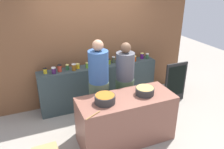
{
  "coord_description": "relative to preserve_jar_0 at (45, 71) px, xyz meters",
  "views": [
    {
      "loc": [
        -1.54,
        -3.36,
        2.82
      ],
      "look_at": [
        0.0,
        0.35,
        1.05
      ],
      "focal_mm": 36.58,
      "sensor_mm": 36.0,
      "label": 1
    }
  ],
  "objects": [
    {
      "name": "preserve_jar_12",
      "position": [
        1.84,
        -0.04,
        0.01
      ],
      "size": [
        0.07,
        0.07,
        0.14
      ],
      "color": "#234830",
      "rests_on": "display_shelf"
    },
    {
      "name": "preserve_jar_1",
      "position": [
        0.16,
        -0.06,
        0.01
      ],
      "size": [
        0.09,
        0.09,
        0.13
      ],
      "color": "#411C4E",
      "rests_on": "display_shelf"
    },
    {
      "name": "preserve_jar_15",
      "position": [
        2.39,
        -0.01,
        0.0
      ],
      "size": [
        0.07,
        0.07,
        0.12
      ],
      "color": "#2A4F33",
      "rests_on": "display_shelf"
    },
    {
      "name": "cooking_pot_center",
      "position": [
        1.51,
        -1.42,
        -0.07
      ],
      "size": [
        0.33,
        0.33,
        0.13
      ],
      "color": "#2D2D2D",
      "rests_on": "prep_table"
    },
    {
      "name": "storefront_wall",
      "position": [
        1.16,
        0.34,
        0.48
      ],
      "size": [
        4.8,
        0.12,
        3.0
      ],
      "primitive_type": "cube",
      "color": "brown",
      "rests_on": "ground"
    },
    {
      "name": "preserve_jar_8",
      "position": [
        1.41,
        -0.0,
        0.0
      ],
      "size": [
        0.07,
        0.07,
        0.12
      ],
      "color": "olive",
      "rests_on": "display_shelf"
    },
    {
      "name": "cook_in_cap",
      "position": [
        1.45,
        -0.73,
        -0.28
      ],
      "size": [
        0.38,
        0.38,
        1.65
      ],
      "color": "#4B6445",
      "rests_on": "ground"
    },
    {
      "name": "preserve_jar_5",
      "position": [
        0.68,
        0.01,
        -0.01
      ],
      "size": [
        0.08,
        0.08,
        0.11
      ],
      "color": "gold",
      "rests_on": "display_shelf"
    },
    {
      "name": "prep_table",
      "position": [
        1.16,
        -1.41,
        -0.58
      ],
      "size": [
        1.7,
        0.7,
        0.88
      ],
      "primitive_type": "cube",
      "color": "brown",
      "rests_on": "ground"
    },
    {
      "name": "preserve_jar_2",
      "position": [
        0.29,
        -0.01,
        0.02
      ],
      "size": [
        0.09,
        0.09,
        0.15
      ],
      "color": "#BF3925",
      "rests_on": "display_shelf"
    },
    {
      "name": "preserve_jar_6",
      "position": [
        0.88,
        -0.04,
        0.0
      ],
      "size": [
        0.07,
        0.07,
        0.12
      ],
      "color": "#5D9327",
      "rests_on": "display_shelf"
    },
    {
      "name": "preserve_jar_11",
      "position": [
        1.73,
        -0.03,
        -0.0
      ],
      "size": [
        0.09,
        0.09,
        0.11
      ],
      "color": "brown",
      "rests_on": "display_shelf"
    },
    {
      "name": "preserve_jar_13",
      "position": [
        2.02,
        -0.05,
        0.01
      ],
      "size": [
        0.08,
        0.08,
        0.13
      ],
      "color": "#B83A0C",
      "rests_on": "display_shelf"
    },
    {
      "name": "preserve_jar_7",
      "position": [
        1.19,
        0.0,
        -0.0
      ],
      "size": [
        0.09,
        0.09,
        0.11
      ],
      "color": "#1F552C",
      "rests_on": "display_shelf"
    },
    {
      "name": "cooking_pot_left",
      "position": [
        0.76,
        -1.42,
        -0.07
      ],
      "size": [
        0.34,
        0.34,
        0.14
      ],
      "color": "#2D2D2D",
      "rests_on": "prep_table"
    },
    {
      "name": "preserve_jar_0",
      "position": [
        0.0,
        0.0,
        0.0
      ],
      "size": [
        0.08,
        0.08,
        0.12
      ],
      "color": "gold",
      "rests_on": "display_shelf"
    },
    {
      "name": "preserve_jar_4",
      "position": [
        0.58,
        -0.06,
        0.01
      ],
      "size": [
        0.09,
        0.09,
        0.14
      ],
      "color": "brown",
      "rests_on": "display_shelf"
    },
    {
      "name": "preserve_jar_10",
      "position": [
        1.62,
        -0.01,
        -0.0
      ],
      "size": [
        0.07,
        0.07,
        0.11
      ],
      "color": "gold",
      "rests_on": "display_shelf"
    },
    {
      "name": "wooden_spoon",
      "position": [
        0.46,
        -1.71,
        -0.13
      ],
      "size": [
        0.27,
        0.15,
        0.02
      ],
      "primitive_type": "cylinder",
      "rotation": [
        1.57,
        0.0,
        5.2
      ],
      "color": "#9E703D",
      "rests_on": "prep_table"
    },
    {
      "name": "preserve_jar_9",
      "position": [
        1.53,
        0.04,
        0.01
      ],
      "size": [
        0.07,
        0.07,
        0.14
      ],
      "color": "#3A4231",
      "rests_on": "display_shelf"
    },
    {
      "name": "preserve_jar_14",
      "position": [
        2.26,
        0.03,
        0.01
      ],
      "size": [
        0.08,
        0.08,
        0.14
      ],
      "color": "#47145D",
      "rests_on": "display_shelf"
    },
    {
      "name": "display_shelf",
      "position": [
        1.16,
        -0.01,
        -0.54
      ],
      "size": [
        2.7,
        0.36,
        0.96
      ],
      "primitive_type": "cube",
      "color": "#323F42",
      "rests_on": "ground"
    },
    {
      "name": "preserve_jar_3",
      "position": [
        0.46,
        0.02,
        0.0
      ],
      "size": [
        0.07,
        0.07,
        0.12
      ],
      "color": "#265B30",
      "rests_on": "display_shelf"
    },
    {
      "name": "ground",
      "position": [
        1.16,
        -1.11,
        -1.02
      ],
      "size": [
        12.0,
        12.0,
        0.0
      ],
      "primitive_type": "plane",
      "color": "gray"
    },
    {
      "name": "chalkboard_sign",
      "position": [
        2.85,
        -0.58,
        -0.53
      ],
      "size": [
        0.56,
        0.05,
        0.97
      ],
      "color": "black",
      "rests_on": "ground"
    },
    {
      "name": "cook_with_tongs",
      "position": [
        0.87,
        -0.81,
        -0.22
      ],
      "size": [
        0.39,
        0.39,
        1.78
      ],
      "color": "#475843",
      "rests_on": "ground"
    }
  ]
}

